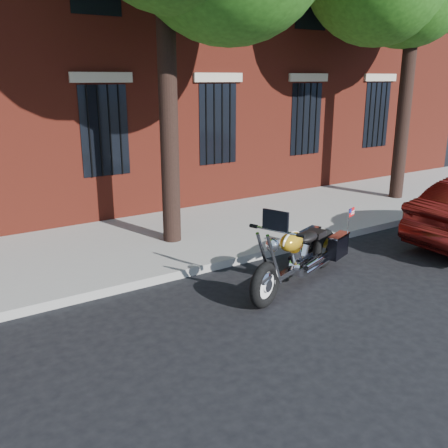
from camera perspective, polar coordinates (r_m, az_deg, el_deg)
ground at (r=7.77m, az=0.88°, el=-9.10°), size 120.00×120.00×0.00m
curb at (r=8.82m, az=-4.19°, el=-5.41°), size 40.00×0.16×0.15m
sidewalk at (r=10.40m, az=-9.27°, el=-2.14°), size 40.00×3.60×0.15m
motorcycle at (r=8.43m, az=8.91°, el=-3.57°), size 2.85×1.43×1.46m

